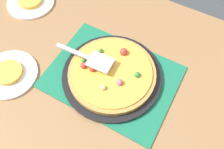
% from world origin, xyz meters
% --- Properties ---
extents(ground_plane, '(8.00, 8.00, 0.00)m').
position_xyz_m(ground_plane, '(0.00, 0.00, 0.00)').
color(ground_plane, '#3D4247').
extents(dining_table, '(1.40, 1.00, 0.75)m').
position_xyz_m(dining_table, '(0.00, 0.00, 0.64)').
color(dining_table, olive).
rests_on(dining_table, ground_plane).
extents(placemat, '(0.48, 0.36, 0.01)m').
position_xyz_m(placemat, '(0.00, 0.00, 0.75)').
color(placemat, '#196B4C').
rests_on(placemat, dining_table).
extents(pizza_pan, '(0.38, 0.38, 0.01)m').
position_xyz_m(pizza_pan, '(0.00, 0.00, 0.76)').
color(pizza_pan, black).
rests_on(pizza_pan, placemat).
extents(pizza, '(0.33, 0.33, 0.05)m').
position_xyz_m(pizza, '(-0.00, 0.00, 0.78)').
color(pizza, '#B78442').
rests_on(pizza, pizza_pan).
extents(plate_near_left, '(0.22, 0.22, 0.01)m').
position_xyz_m(plate_near_left, '(-0.53, 0.17, 0.76)').
color(plate_near_left, white).
rests_on(plate_near_left, dining_table).
extents(plate_far_right, '(0.22, 0.22, 0.01)m').
position_xyz_m(plate_far_right, '(-0.35, -0.18, 0.76)').
color(plate_far_right, white).
rests_on(plate_far_right, dining_table).
extents(served_slice_left, '(0.11, 0.11, 0.02)m').
position_xyz_m(served_slice_left, '(-0.53, 0.17, 0.77)').
color(served_slice_left, gold).
rests_on(served_slice_left, plate_near_left).
extents(served_slice_right, '(0.11, 0.11, 0.02)m').
position_xyz_m(served_slice_right, '(-0.35, -0.18, 0.77)').
color(served_slice_right, gold).
rests_on(served_slice_right, plate_far_right).
extents(pizza_server, '(0.23, 0.07, 0.01)m').
position_xyz_m(pizza_server, '(-0.10, -0.01, 0.82)').
color(pizza_server, silver).
rests_on(pizza_server, pizza).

